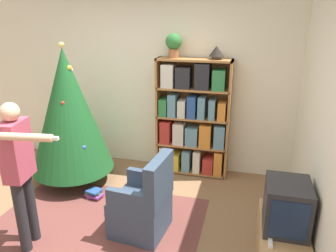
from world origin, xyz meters
The scene contains 13 objects.
ground_plane centered at (0.00, 0.00, 0.00)m, with size 14.00×14.00×0.00m, color #846042.
wall_back centered at (0.00, 2.07, 1.30)m, with size 8.00×0.10×2.60m.
area_rug centered at (-0.15, 0.05, 0.00)m, with size 2.38×2.13×0.01m.
bookshelf centered at (0.66, 1.84, 0.83)m, with size 1.05×0.30×1.72m.
tv_stand centered at (1.85, 0.16, 0.21)m, with size 0.44×0.93×0.42m.
television centered at (1.85, 0.15, 0.65)m, with size 0.39×0.47×0.46m.
game_remote centered at (1.72, -0.12, 0.43)m, with size 0.04×0.12×0.02m.
christmas_tree centered at (-0.91, 1.14, 1.06)m, with size 1.12×1.12×1.97m.
armchair centered at (0.42, 0.30, 0.32)m, with size 0.62×0.61×0.92m.
standing_person centered at (-0.66, -0.21, 0.91)m, with size 0.67×0.47×1.55m.
potted_plant centered at (0.37, 1.85, 1.91)m, with size 0.22×0.22×0.33m.
table_lamp centered at (0.96, 1.85, 1.82)m, with size 0.20×0.20×0.18m.
book_pile_near_tree centered at (-0.44, 0.80, 0.06)m, with size 0.24×0.20×0.11m.
Camera 1 is at (1.45, -2.61, 2.32)m, focal length 35.00 mm.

